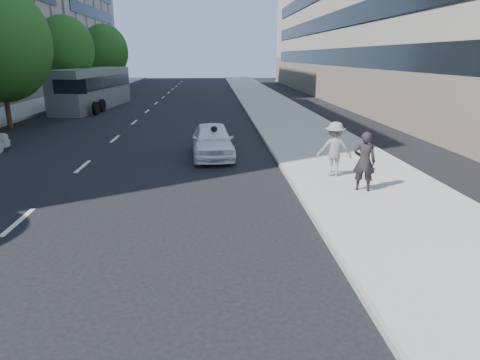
{
  "coord_description": "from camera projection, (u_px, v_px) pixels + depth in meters",
  "views": [
    {
      "loc": [
        -1.23,
        -9.07,
        4.29
      ],
      "look_at": [
        -0.5,
        2.34,
        0.96
      ],
      "focal_mm": 32.0,
      "sensor_mm": 36.0,
      "label": 1
    }
  ],
  "objects": [
    {
      "name": "white_sedan_near",
      "position": [
        212.0,
        140.0,
        18.69
      ],
      "size": [
        1.98,
        4.43,
        1.48
      ],
      "primitive_type": "imported",
      "rotation": [
        0.0,
        0.0,
        0.05
      ],
      "color": "white",
      "rests_on": "ground"
    },
    {
      "name": "tree_far_e",
      "position": [
        105.0,
        52.0,
        49.95
      ],
      "size": [
        5.4,
        5.4,
        7.89
      ],
      "color": "#382616",
      "rests_on": "ground"
    },
    {
      "name": "pedestrian_woman",
      "position": [
        364.0,
        161.0,
        13.46
      ],
      "size": [
        0.81,
        0.68,
        1.89
      ],
      "primitive_type": "imported",
      "rotation": [
        0.0,
        0.0,
        2.76
      ],
      "color": "black",
      "rests_on": "near_sidewalk"
    },
    {
      "name": "motorcycle",
      "position": [
        215.0,
        145.0,
        18.32
      ],
      "size": [
        0.74,
        2.05,
        1.42
      ],
      "rotation": [
        0.0,
        0.0,
        -0.1
      ],
      "color": "black",
      "rests_on": "ground"
    },
    {
      "name": "jogger",
      "position": [
        335.0,
        149.0,
        15.15
      ],
      "size": [
        1.34,
        0.9,
        1.93
      ],
      "primitive_type": "imported",
      "rotation": [
        0.0,
        0.0,
        2.99
      ],
      "color": "slate",
      "rests_on": "near_sidewalk"
    },
    {
      "name": "bus",
      "position": [
        93.0,
        89.0,
        36.01
      ],
      "size": [
        3.93,
        12.29,
        3.3
      ],
      "rotation": [
        0.0,
        0.0,
        -0.12
      ],
      "color": "slate",
      "rests_on": "ground"
    },
    {
      "name": "ground",
      "position": [
        268.0,
        247.0,
        9.97
      ],
      "size": [
        160.0,
        160.0,
        0.0
      ],
      "primitive_type": "plane",
      "color": "black",
      "rests_on": "ground"
    },
    {
      "name": "near_sidewalk",
      "position": [
        289.0,
        120.0,
        29.36
      ],
      "size": [
        5.0,
        120.0,
        0.15
      ],
      "primitive_type": "cube",
      "color": "gray",
      "rests_on": "ground"
    },
    {
      "name": "tree_far_d",
      "position": [
        65.0,
        49.0,
        36.51
      ],
      "size": [
        4.8,
        4.8,
        7.65
      ],
      "color": "#382616",
      "rests_on": "ground"
    }
  ]
}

